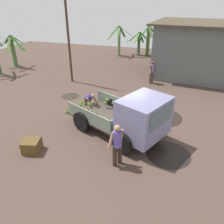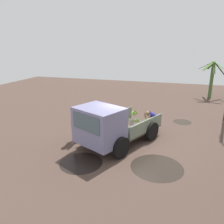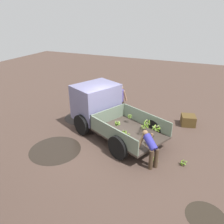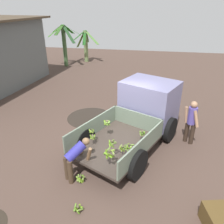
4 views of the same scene
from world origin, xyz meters
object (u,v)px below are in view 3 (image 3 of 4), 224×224
banana_bunch_on_ground_0 (155,160)px  wooden_crate_0 (188,120)px  banana_bunch_on_ground_1 (183,163)px  person_worker_loading (150,147)px  cargo_truck (102,107)px  person_foreground_visitor (121,99)px

banana_bunch_on_ground_0 → wooden_crate_0: size_ratio=0.45×
banana_bunch_on_ground_1 → wooden_crate_0: wooden_crate_0 is taller
banana_bunch_on_ground_0 → banana_bunch_on_ground_1: size_ratio=1.17×
banana_bunch_on_ground_1 → wooden_crate_0: 3.30m
person_worker_loading → banana_bunch_on_ground_1: size_ratio=4.90×
banana_bunch_on_ground_0 → banana_bunch_on_ground_1: (-0.99, -0.26, -0.01)m
banana_bunch_on_ground_0 → wooden_crate_0: (-0.79, -3.55, 0.13)m
cargo_truck → banana_bunch_on_ground_1: size_ratio=19.20×
person_foreground_visitor → person_worker_loading: bearing=-17.4°
banana_bunch_on_ground_1 → wooden_crate_0: (0.20, -3.29, 0.14)m
cargo_truck → person_worker_loading: bearing=172.5°
cargo_truck → wooden_crate_0: cargo_truck is taller
wooden_crate_0 → person_worker_loading: bearing=75.6°
cargo_truck → banana_bunch_on_ground_0: cargo_truck is taller
banana_bunch_on_ground_0 → banana_bunch_on_ground_1: banana_bunch_on_ground_0 is taller
cargo_truck → banana_bunch_on_ground_1: (-3.91, 1.32, -0.98)m
banana_bunch_on_ground_1 → person_foreground_visitor: bearing=-39.7°
cargo_truck → wooden_crate_0: 4.28m
person_foreground_visitor → banana_bunch_on_ground_1: (-3.63, 3.02, -0.81)m
person_worker_loading → banana_bunch_on_ground_0: size_ratio=4.18×
banana_bunch_on_ground_0 → wooden_crate_0: bearing=-102.5°
person_foreground_visitor → person_worker_loading: (-2.48, 3.44, -0.18)m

